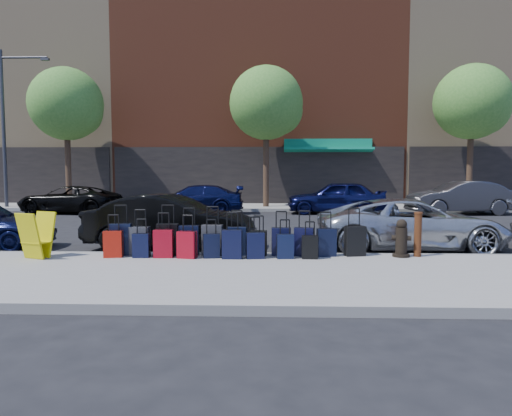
{
  "coord_description": "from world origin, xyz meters",
  "views": [
    {
      "loc": [
        0.77,
        -14.42,
        1.91
      ],
      "look_at": [
        0.34,
        -1.5,
        0.91
      ],
      "focal_mm": 32.0,
      "sensor_mm": 36.0,
      "label": 1
    }
  ],
  "objects_px": {
    "car_near_2": "(412,224)",
    "car_far_1": "(194,199)",
    "tree_center": "(269,105)",
    "car_far_0": "(69,200)",
    "tree_right": "(475,104)",
    "car_far_2": "(336,197)",
    "bollard": "(418,234)",
    "display_rack": "(37,236)",
    "suitcase_front_5": "(237,241)",
    "car_near_1": "(171,222)",
    "tree_left": "(69,106)",
    "car_far_3": "(460,198)",
    "streetlight": "(7,119)",
    "fire_hydrant": "(401,239)"
  },
  "relations": [
    {
      "from": "tree_right",
      "to": "display_rack",
      "type": "relative_size",
      "value": 7.7
    },
    {
      "from": "bollard",
      "to": "display_rack",
      "type": "relative_size",
      "value": 0.99
    },
    {
      "from": "car_near_1",
      "to": "car_far_2",
      "type": "xyz_separation_m",
      "value": [
        5.53,
        10.1,
        0.09
      ]
    },
    {
      "from": "bollard",
      "to": "tree_left",
      "type": "bearing_deg",
      "value": 133.78
    },
    {
      "from": "display_rack",
      "to": "car_far_0",
      "type": "distance_m",
      "value": 12.91
    },
    {
      "from": "tree_left",
      "to": "bollard",
      "type": "relative_size",
      "value": 7.75
    },
    {
      "from": "car_far_0",
      "to": "car_far_2",
      "type": "relative_size",
      "value": 1.03
    },
    {
      "from": "fire_hydrant",
      "to": "bollard",
      "type": "relative_size",
      "value": 0.85
    },
    {
      "from": "tree_left",
      "to": "tree_right",
      "type": "relative_size",
      "value": 1.0
    },
    {
      "from": "tree_left",
      "to": "bollard",
      "type": "bearing_deg",
      "value": -46.22
    },
    {
      "from": "fire_hydrant",
      "to": "suitcase_front_5",
      "type": "bearing_deg",
      "value": -166.47
    },
    {
      "from": "suitcase_front_5",
      "to": "car_far_3",
      "type": "xyz_separation_m",
      "value": [
        9.39,
        11.49,
        0.32
      ]
    },
    {
      "from": "car_near_2",
      "to": "car_far_1",
      "type": "xyz_separation_m",
      "value": [
        -7.09,
        9.75,
        0.03
      ]
    },
    {
      "from": "fire_hydrant",
      "to": "tree_center",
      "type": "bearing_deg",
      "value": 116.19
    },
    {
      "from": "tree_left",
      "to": "display_rack",
      "type": "height_order",
      "value": "tree_left"
    },
    {
      "from": "tree_left",
      "to": "tree_center",
      "type": "height_order",
      "value": "same"
    },
    {
      "from": "suitcase_front_5",
      "to": "car_far_2",
      "type": "distance_m",
      "value": 12.26
    },
    {
      "from": "tree_right",
      "to": "car_far_1",
      "type": "distance_m",
      "value": 15.02
    },
    {
      "from": "streetlight",
      "to": "fire_hydrant",
      "type": "xyz_separation_m",
      "value": [
        16.3,
        -13.65,
        -4.15
      ]
    },
    {
      "from": "suitcase_front_5",
      "to": "car_near_1",
      "type": "height_order",
      "value": "car_near_1"
    },
    {
      "from": "tree_right",
      "to": "car_far_2",
      "type": "height_order",
      "value": "tree_right"
    },
    {
      "from": "suitcase_front_5",
      "to": "car_near_1",
      "type": "xyz_separation_m",
      "value": [
        -1.77,
        1.56,
        0.23
      ]
    },
    {
      "from": "streetlight",
      "to": "tree_right",
      "type": "bearing_deg",
      "value": 1.67
    },
    {
      "from": "tree_right",
      "to": "car_far_2",
      "type": "bearing_deg",
      "value": -160.49
    },
    {
      "from": "tree_center",
      "to": "car_far_3",
      "type": "bearing_deg",
      "value": -17.53
    },
    {
      "from": "tree_right",
      "to": "car_far_1",
      "type": "bearing_deg",
      "value": -168.63
    },
    {
      "from": "tree_center",
      "to": "car_far_0",
      "type": "xyz_separation_m",
      "value": [
        -9.41,
        -2.76,
        -4.76
      ]
    },
    {
      "from": "tree_left",
      "to": "display_rack",
      "type": "distance_m",
      "value": 16.58
    },
    {
      "from": "fire_hydrant",
      "to": "car_far_1",
      "type": "relative_size",
      "value": 0.17
    },
    {
      "from": "bollard",
      "to": "car_far_2",
      "type": "bearing_deg",
      "value": 90.26
    },
    {
      "from": "tree_center",
      "to": "fire_hydrant",
      "type": "xyz_separation_m",
      "value": [
        2.86,
        -14.35,
        -4.9
      ]
    },
    {
      "from": "streetlight",
      "to": "car_near_1",
      "type": "relative_size",
      "value": 1.93
    },
    {
      "from": "suitcase_front_5",
      "to": "display_rack",
      "type": "distance_m",
      "value": 4.13
    },
    {
      "from": "fire_hydrant",
      "to": "car_near_2",
      "type": "relative_size",
      "value": 0.17
    },
    {
      "from": "tree_right",
      "to": "bollard",
      "type": "relative_size",
      "value": 7.75
    },
    {
      "from": "tree_center",
      "to": "car_far_1",
      "type": "distance_m",
      "value": 6.52
    },
    {
      "from": "fire_hydrant",
      "to": "car_near_2",
      "type": "bearing_deg",
      "value": 81.97
    },
    {
      "from": "streetlight",
      "to": "fire_hydrant",
      "type": "height_order",
      "value": "streetlight"
    },
    {
      "from": "display_rack",
      "to": "car_far_1",
      "type": "height_order",
      "value": "car_far_1"
    },
    {
      "from": "fire_hydrant",
      "to": "car_far_1",
      "type": "height_order",
      "value": "car_far_1"
    },
    {
      "from": "tree_center",
      "to": "car_near_1",
      "type": "height_order",
      "value": "tree_center"
    },
    {
      "from": "car_near_1",
      "to": "tree_center",
      "type": "bearing_deg",
      "value": -4.98
    },
    {
      "from": "tree_left",
      "to": "car_near_1",
      "type": "height_order",
      "value": "tree_left"
    },
    {
      "from": "car_far_3",
      "to": "tree_right",
      "type": "bearing_deg",
      "value": 142.53
    },
    {
      "from": "tree_left",
      "to": "car_near_1",
      "type": "relative_size",
      "value": 1.75
    },
    {
      "from": "suitcase_front_5",
      "to": "car_far_0",
      "type": "distance_m",
      "value": 14.49
    },
    {
      "from": "tree_center",
      "to": "streetlight",
      "type": "distance_m",
      "value": 13.48
    },
    {
      "from": "bollard",
      "to": "car_near_2",
      "type": "distance_m",
      "value": 1.79
    },
    {
      "from": "suitcase_front_5",
      "to": "car_far_1",
      "type": "height_order",
      "value": "car_far_1"
    },
    {
      "from": "tree_right",
      "to": "car_near_1",
      "type": "relative_size",
      "value": 1.75
    }
  ]
}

